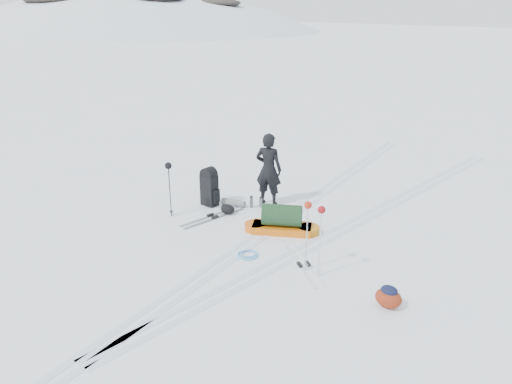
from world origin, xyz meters
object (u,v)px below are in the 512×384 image
expedition_rucksack (212,188)px  skier (269,169)px  ski_poles_black (169,172)px  pulk_sled (282,222)px

expedition_rucksack → skier: bearing=42.0°
expedition_rucksack → ski_poles_black: (-0.37, -1.07, 0.63)m
pulk_sled → expedition_rucksack: (-2.25, 0.26, 0.21)m
expedition_rucksack → ski_poles_black: 1.30m
skier → expedition_rucksack: 1.47m
pulk_sled → expedition_rucksack: size_ratio=1.65×
skier → ski_poles_black: bearing=39.7°
expedition_rucksack → pulk_sled: bearing=-4.3°
pulk_sled → expedition_rucksack: 2.28m
skier → expedition_rucksack: (-1.08, -0.89, -0.46)m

